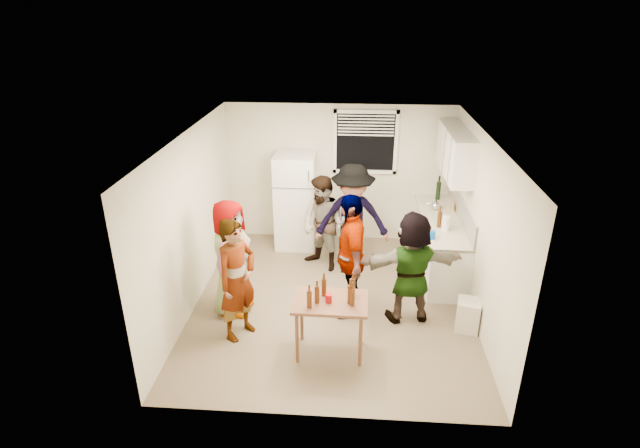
# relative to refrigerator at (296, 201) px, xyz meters

# --- Properties ---
(room) EXTENTS (4.00, 4.50, 2.50)m
(room) POSITION_rel_refrigerator_xyz_m (0.75, -1.88, -0.85)
(room) COLOR beige
(room) RESTS_ON ground
(window) EXTENTS (1.12, 0.10, 1.06)m
(window) POSITION_rel_refrigerator_xyz_m (1.20, 0.33, 1.00)
(window) COLOR white
(window) RESTS_ON room
(refrigerator) EXTENTS (0.70, 0.70, 1.70)m
(refrigerator) POSITION_rel_refrigerator_xyz_m (0.00, 0.00, 0.00)
(refrigerator) COLOR white
(refrigerator) RESTS_ON ground
(counter_lower) EXTENTS (0.60, 2.20, 0.86)m
(counter_lower) POSITION_rel_refrigerator_xyz_m (2.45, -0.73, -0.42)
(counter_lower) COLOR white
(counter_lower) RESTS_ON ground
(countertop) EXTENTS (0.64, 2.22, 0.04)m
(countertop) POSITION_rel_refrigerator_xyz_m (2.45, -0.73, 0.03)
(countertop) COLOR beige
(countertop) RESTS_ON counter_lower
(backsplash) EXTENTS (0.03, 2.20, 0.36)m
(backsplash) POSITION_rel_refrigerator_xyz_m (2.74, -0.73, 0.23)
(backsplash) COLOR beige
(backsplash) RESTS_ON countertop
(upper_cabinets) EXTENTS (0.34, 1.60, 0.70)m
(upper_cabinets) POSITION_rel_refrigerator_xyz_m (2.58, -0.53, 1.10)
(upper_cabinets) COLOR white
(upper_cabinets) RESTS_ON room
(kettle) EXTENTS (0.27, 0.25, 0.18)m
(kettle) POSITION_rel_refrigerator_xyz_m (2.40, -0.35, 0.05)
(kettle) COLOR silver
(kettle) RESTS_ON countertop
(paper_towel) EXTENTS (0.11, 0.11, 0.23)m
(paper_towel) POSITION_rel_refrigerator_xyz_m (2.43, -1.17, 0.05)
(paper_towel) COLOR white
(paper_towel) RESTS_ON countertop
(wine_bottle) EXTENTS (0.08, 0.08, 0.32)m
(wine_bottle) POSITION_rel_refrigerator_xyz_m (2.50, 0.14, 0.05)
(wine_bottle) COLOR black
(wine_bottle) RESTS_ON countertop
(beer_bottle_counter) EXTENTS (0.07, 0.07, 0.25)m
(beer_bottle_counter) POSITION_rel_refrigerator_xyz_m (2.35, -1.05, 0.05)
(beer_bottle_counter) COLOR #47230C
(beer_bottle_counter) RESTS_ON countertop
(blue_cup) EXTENTS (0.09, 0.09, 0.12)m
(blue_cup) POSITION_rel_refrigerator_xyz_m (2.19, -1.48, 0.05)
(blue_cup) COLOR blue
(blue_cup) RESTS_ON countertop
(picture_frame) EXTENTS (0.02, 0.17, 0.14)m
(picture_frame) POSITION_rel_refrigerator_xyz_m (2.67, -0.35, 0.12)
(picture_frame) COLOR gold
(picture_frame) RESTS_ON countertop
(trash_bin) EXTENTS (0.36, 0.36, 0.44)m
(trash_bin) POSITION_rel_refrigerator_xyz_m (2.61, -2.42, -0.60)
(trash_bin) COLOR beige
(trash_bin) RESTS_ON ground
(serving_table) EXTENTS (0.92, 0.62, 0.77)m
(serving_table) POSITION_rel_refrigerator_xyz_m (0.78, -3.04, -0.85)
(serving_table) COLOR brown
(serving_table) RESTS_ON ground
(beer_bottle_table) EXTENTS (0.06, 0.06, 0.25)m
(beer_bottle_table) POSITION_rel_refrigerator_xyz_m (1.02, -3.08, -0.08)
(beer_bottle_table) COLOR #47230C
(beer_bottle_table) RESTS_ON serving_table
(red_cup) EXTENTS (0.08, 0.08, 0.11)m
(red_cup) POSITION_rel_refrigerator_xyz_m (0.76, -3.07, -0.08)
(red_cup) COLOR #AA0E10
(red_cup) RESTS_ON serving_table
(guest_grey) EXTENTS (1.82, 1.15, 0.54)m
(guest_grey) POSITION_rel_refrigerator_xyz_m (-0.65, -2.18, -0.85)
(guest_grey) COLOR gray
(guest_grey) RESTS_ON ground
(guest_stripe) EXTENTS (1.73, 1.41, 0.40)m
(guest_stripe) POSITION_rel_refrigerator_xyz_m (-0.43, -2.75, -0.85)
(guest_stripe) COLOR #141933
(guest_stripe) RESTS_ON ground
(guest_back_left) EXTENTS (1.58, 1.73, 0.60)m
(guest_back_left) POSITION_rel_refrigerator_xyz_m (0.54, -0.83, -0.85)
(guest_back_left) COLOR brown
(guest_back_left) RESTS_ON ground
(guest_back_right) EXTENTS (1.24, 1.87, 0.68)m
(guest_back_right) POSITION_rel_refrigerator_xyz_m (1.01, -0.91, -0.85)
(guest_back_right) COLOR #3B3B3F
(guest_back_right) RESTS_ON ground
(guest_black) EXTENTS (1.95, 1.35, 0.44)m
(guest_black) POSITION_rel_refrigerator_xyz_m (1.00, -2.10, -0.85)
(guest_black) COLOR black
(guest_black) RESTS_ON ground
(guest_orange) EXTENTS (1.75, 1.85, 0.47)m
(guest_orange) POSITION_rel_refrigerator_xyz_m (1.83, -2.22, -0.85)
(guest_orange) COLOR #E9714A
(guest_orange) RESTS_ON ground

